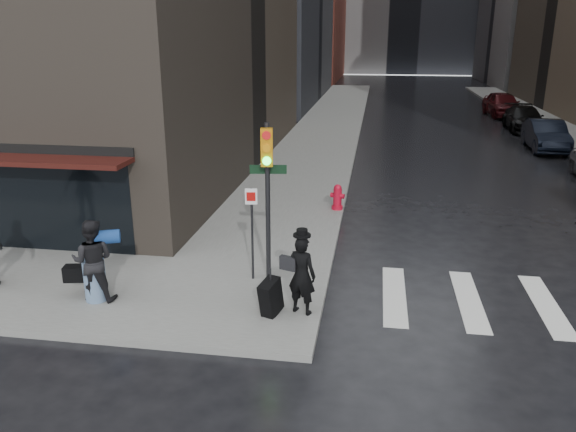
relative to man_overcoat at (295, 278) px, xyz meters
name	(u,v)px	position (x,y,z in m)	size (l,w,h in m)	color
ground	(230,304)	(-1.48, 0.45, -0.91)	(140.00, 140.00, 0.00)	black
sidewalk_left	(332,119)	(-1.48, 27.45, -0.84)	(4.00, 50.00, 0.15)	slate
sidewalk_right	(546,124)	(12.02, 27.45, -0.84)	(3.00, 50.00, 0.15)	slate
man_overcoat	(295,278)	(0.00, 0.00, 0.00)	(1.17, 0.83, 1.82)	black
man_jeans	(93,260)	(-4.26, -0.07, 0.14)	(1.31, 0.83, 1.79)	black
traffic_light	(266,182)	(-0.86, 1.47, 1.56)	(0.89, 0.48, 3.60)	black
fire_hydrant	(337,198)	(0.32, 7.18, -0.40)	(0.47, 0.36, 0.82)	#B50B22
parked_car_2	(546,135)	(9.75, 19.11, -0.17)	(1.56, 4.48, 1.48)	black
parked_car_3	(524,119)	(10.11, 25.18, -0.21)	(1.95, 4.80, 1.39)	black
parked_car_4	(502,104)	(10.04, 31.25, -0.08)	(1.97, 4.89, 1.67)	#430D10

